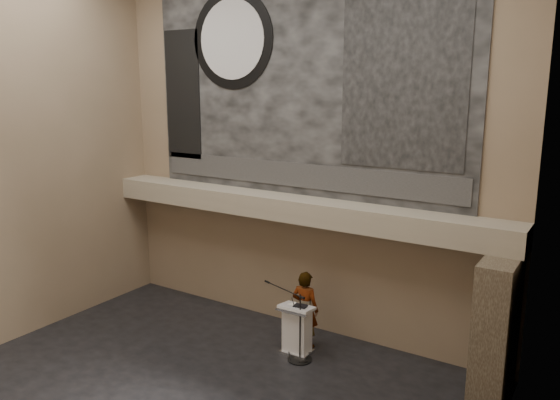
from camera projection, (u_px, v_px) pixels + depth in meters
The scene contains 18 objects.
wall_back at pixel (299, 149), 12.36m from camera, with size 10.00×0.02×8.50m, color #7D694F.
wall_left at pixel (4, 152), 11.70m from camera, with size 0.02×8.00×8.50m, color #7D694F.
wall_right at pixel (491, 209), 6.43m from camera, with size 0.02×8.00×8.50m, color #7D694F.
soffit at pixel (290, 208), 12.30m from camera, with size 10.00×0.80×0.50m, color gray.
sprinkler_left at pixel (232, 211), 13.16m from camera, with size 0.04×0.04×0.06m, color #B2893D.
sprinkler_right at pixel (366, 232), 11.32m from camera, with size 0.04×0.04×0.06m, color #B2893D.
banner at pixel (299, 83), 12.03m from camera, with size 8.00×0.05×5.00m, color black.
banner_text_strip at pixel (297, 175), 12.42m from camera, with size 7.76×0.02×0.55m, color #313131.
banner_clock_rim at pixel (232, 39), 12.73m from camera, with size 2.30×2.30×0.02m, color black.
banner_clock_face at pixel (231, 39), 12.72m from camera, with size 1.84×1.84×0.02m, color silver.
banner_building_print at pixel (403, 78), 10.71m from camera, with size 2.60×0.02×3.60m, color black.
banner_brick_print at pixel (183, 95), 13.85m from camera, with size 1.10×0.02×3.20m, color black.
stone_pier at pixel (496, 330), 9.81m from camera, with size 0.60×1.40×2.70m, color #423628.
lectern at pixel (297, 330), 11.63m from camera, with size 0.70×0.51×1.13m.
binder at pixel (300, 306), 11.45m from camera, with size 0.27×0.21×0.04m, color black.
papers at pixel (293, 305), 11.54m from camera, with size 0.21×0.29×0.01m, color white.
speaker_person at pixel (305, 309), 11.91m from camera, with size 0.63×0.41×1.73m, color silver.
mic_stand at pixel (299, 350), 11.46m from camera, with size 1.37×0.63×1.46m.
Camera 1 is at (6.28, -6.62, 5.70)m, focal length 35.00 mm.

